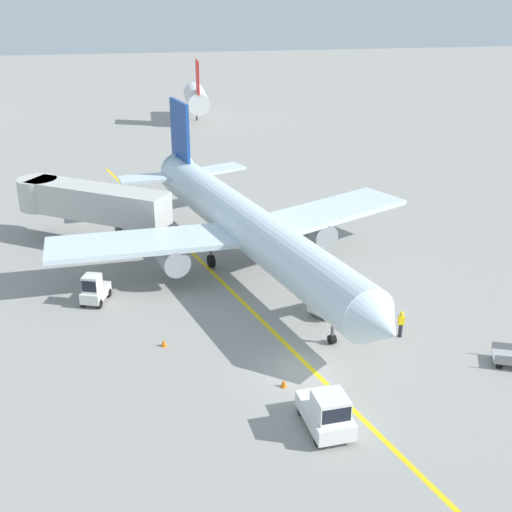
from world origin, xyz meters
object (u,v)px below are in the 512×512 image
airliner (246,226)px  pushback_tug (327,412)px  jet_bridge (83,201)px  ground_crew_marshaller (401,323)px  baggage_tug_near_wing (94,290)px  safety_cone_nose_left (284,383)px  safety_cone_nose_right (164,343)px  belt_loader_forward_hold (335,300)px

airliner → pushback_tug: 19.68m
jet_bridge → ground_crew_marshaller: bearing=-43.4°
jet_bridge → pushback_tug: size_ratio=3.22×
jet_bridge → baggage_tug_near_wing: bearing=-83.5°
airliner → safety_cone_nose_left: 15.90m
safety_cone_nose_right → pushback_tug: bearing=-51.0°
airliner → baggage_tug_near_wing: size_ratio=12.89×
airliner → ground_crew_marshaller: airliner is taller
airliner → safety_cone_nose_right: airliner is taller
baggage_tug_near_wing → safety_cone_nose_left: size_ratio=6.11×
pushback_tug → airliner: bearing=93.1°
belt_loader_forward_hold → ground_crew_marshaller: bearing=-52.2°
jet_bridge → ground_crew_marshaller: size_ratio=7.16×
belt_loader_forward_hold → baggage_tug_near_wing: bearing=166.8°
airliner → safety_cone_nose_right: (-6.41, -10.29, -3.20)m
ground_crew_marshaller → safety_cone_nose_left: ground_crew_marshaller is taller
jet_bridge → baggage_tug_near_wing: size_ratio=4.53×
airliner → jet_bridge: airliner is taller
airliner → baggage_tug_near_wing: bearing=-160.2°
airliner → jet_bridge: bearing=149.0°
ground_crew_marshaller → jet_bridge: bearing=136.6°
belt_loader_forward_hold → safety_cone_nose_left: belt_loader_forward_hold is taller
jet_bridge → safety_cone_nose_right: (5.56, -17.48, -3.32)m
ground_crew_marshaller → safety_cone_nose_right: 14.18m
pushback_tug → safety_cone_nose_left: 4.21m
belt_loader_forward_hold → airliner: bearing=122.0°
belt_loader_forward_hold → safety_cone_nose_left: 9.50m
airliner → belt_loader_forward_hold: (4.67, -7.47, -2.64)m
airliner → safety_cone_nose_right: size_ratio=78.73×
jet_bridge → pushback_tug: jet_bridge is taller
jet_bridge → safety_cone_nose_left: bearing=-62.8°
airliner → ground_crew_marshaller: size_ratio=20.38×
safety_cone_nose_right → baggage_tug_near_wing: bearing=123.7°
airliner → pushback_tug: airliner is taller
belt_loader_forward_hold → ground_crew_marshaller: (3.04, -3.92, 0.13)m
airliner → safety_cone_nose_left: airliner is taller
pushback_tug → safety_cone_nose_right: bearing=129.0°
pushback_tug → ground_crew_marshaller: pushback_tug is taller
jet_bridge → pushback_tug: 29.81m
belt_loader_forward_hold → safety_cone_nose_right: belt_loader_forward_hold is taller
belt_loader_forward_hold → safety_cone_nose_right: size_ratio=11.04×
jet_bridge → ground_crew_marshaller: jet_bridge is taller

